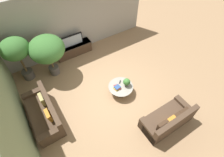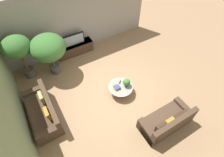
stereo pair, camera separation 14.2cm
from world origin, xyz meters
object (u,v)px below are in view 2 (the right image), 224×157
at_px(couch_by_wall, 44,111).
at_px(potted_palm_tall, 17,49).
at_px(television, 73,40).
at_px(couch_near_entry, 167,121).
at_px(coffee_table, 120,88).
at_px(potted_palm_corner, 48,48).
at_px(potted_plant_tabletop, 127,82).
at_px(media_console, 75,49).

relative_size(couch_by_wall, potted_palm_tall, 1.03).
bearing_deg(television, couch_near_entry, -77.11).
relative_size(television, coffee_table, 1.08).
xyz_separation_m(couch_by_wall, couch_near_entry, (3.48, -2.51, 0.01)).
height_order(television, potted_palm_corner, potted_palm_corner).
relative_size(potted_palm_tall, potted_plant_tabletop, 5.87).
bearing_deg(coffee_table, potted_palm_corner, 127.09).
relative_size(television, couch_by_wall, 0.51).
relative_size(coffee_table, couch_near_entry, 0.54).
height_order(coffee_table, potted_plant_tabletop, potted_plant_tabletop).
height_order(couch_near_entry, potted_palm_tall, potted_palm_tall).
bearing_deg(potted_palm_tall, couch_by_wall, -90.80).
bearing_deg(potted_palm_tall, potted_palm_corner, -18.78).
distance_m(couch_by_wall, potted_palm_tall, 2.57).
bearing_deg(coffee_table, television, 100.75).
bearing_deg(couch_near_entry, media_console, -77.11).
bearing_deg(potted_plant_tabletop, coffee_table, 162.75).
height_order(couch_by_wall, couch_near_entry, same).
xyz_separation_m(couch_near_entry, potted_palm_corner, (-2.42, 4.44, 1.03)).
bearing_deg(couch_near_entry, couch_by_wall, -35.78).
xyz_separation_m(television, couch_by_wall, (-2.31, -2.63, -0.50)).
relative_size(couch_near_entry, potted_plant_tabletop, 5.29).
bearing_deg(potted_palm_corner, couch_near_entry, -61.36).
bearing_deg(potted_plant_tabletop, media_console, 104.21).
bearing_deg(couch_by_wall, potted_palm_tall, 179.20).
xyz_separation_m(couch_near_entry, potted_palm_tall, (-3.45, 4.79, 1.18)).
bearing_deg(potted_palm_tall, coffee_table, -44.15).
bearing_deg(potted_palm_tall, potted_plant_tabletop, -42.75).
height_order(coffee_table, couch_near_entry, couch_near_entry).
distance_m(couch_by_wall, potted_palm_corner, 2.43).
bearing_deg(couch_near_entry, coffee_table, -73.81).
distance_m(media_console, couch_near_entry, 5.28).
bearing_deg(potted_palm_corner, television, 29.47).
bearing_deg(coffee_table, couch_near_entry, -73.81).
xyz_separation_m(potted_palm_tall, potted_plant_tabletop, (3.09, -2.86, -0.90)).
relative_size(media_console, television, 1.66).
distance_m(television, couch_by_wall, 3.54).
bearing_deg(potted_palm_tall, couch_near_entry, -54.21).
bearing_deg(couch_by_wall, media_console, 138.80).
distance_m(television, potted_palm_tall, 2.40).
bearing_deg(couch_by_wall, coffee_table, 80.04).
height_order(coffee_table, potted_palm_tall, potted_palm_tall).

